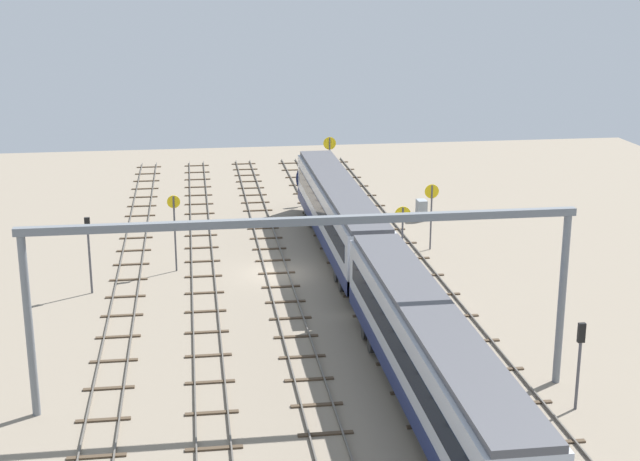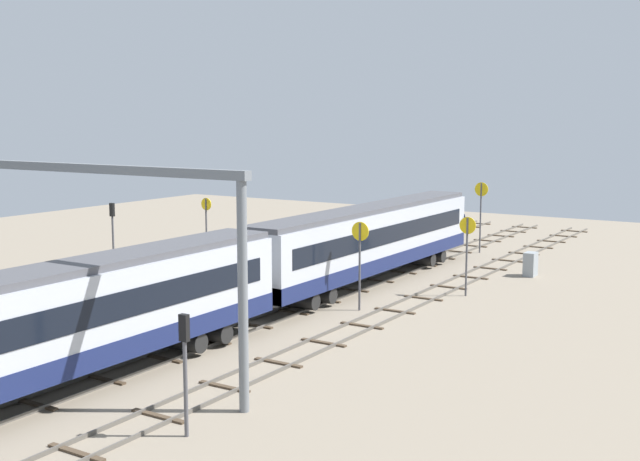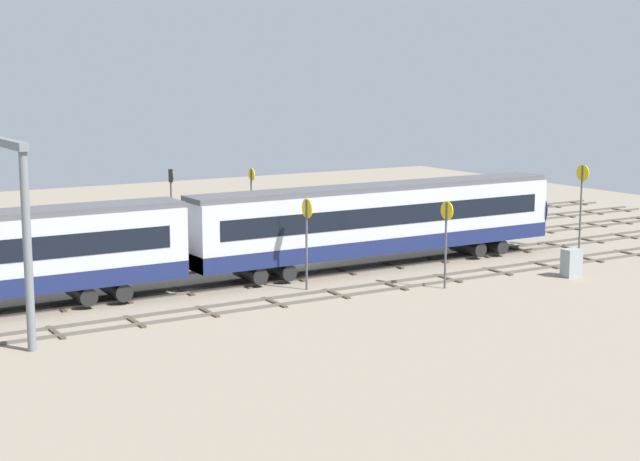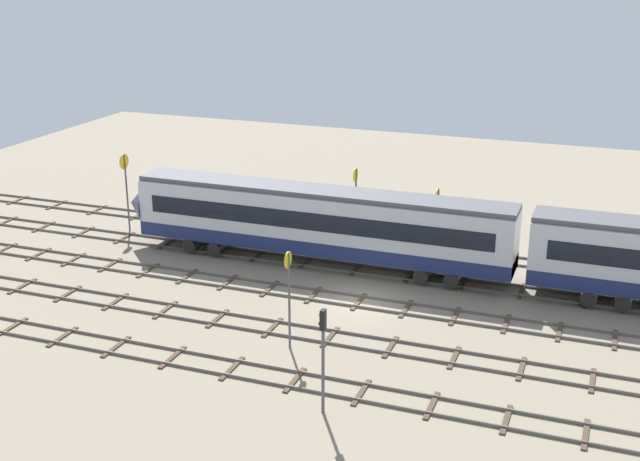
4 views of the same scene
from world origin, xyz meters
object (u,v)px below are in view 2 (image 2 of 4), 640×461
train (260,272)px  signal_light_trackside_approach (185,356)px  speed_sign_far_trackside (467,243)px  speed_sign_distant_end (206,225)px  speed_sign_near_foreground (360,251)px  relay_cabinet (530,264)px  overhead_gantry (16,204)px  signal_light_trackside_departure (113,228)px  speed_sign_mid_trackside (481,206)px

train → signal_light_trackside_approach: size_ratio=12.16×
speed_sign_far_trackside → speed_sign_distant_end: 17.95m
speed_sign_near_foreground → speed_sign_distant_end: 14.78m
speed_sign_far_trackside → relay_cabinet: size_ratio=2.95×
speed_sign_far_trackside → speed_sign_distant_end: size_ratio=0.92×
speed_sign_far_trackside → train: bearing=150.6°
overhead_gantry → signal_light_trackside_approach: 12.89m
train → signal_light_trackside_approach: train is taller
speed_sign_far_trackside → relay_cabinet: (7.97, -1.36, -2.35)m
signal_light_trackside_approach → signal_light_trackside_departure: size_ratio=0.86×
speed_sign_far_trackside → overhead_gantry: bearing=152.2°
train → speed_sign_far_trackside: bearing=-29.4°
speed_sign_mid_trackside → relay_cabinet: 9.97m
signal_light_trackside_departure → speed_sign_mid_trackside: bearing=-40.3°
speed_sign_near_foreground → relay_cabinet: bearing=-18.9°
speed_sign_near_foreground → speed_sign_mid_trackside: speed_sign_mid_trackside is taller
signal_light_trackside_approach → signal_light_trackside_departure: bearing=50.7°
speed_sign_mid_trackside → speed_sign_distant_end: (-17.57, 12.87, -0.45)m
signal_light_trackside_approach → relay_cabinet: 33.04m
train → overhead_gantry: size_ratio=2.03×
signal_light_trackside_approach → speed_sign_far_trackside: bearing=0.5°
signal_light_trackside_approach → relay_cabinet: signal_light_trackside_approach is taller
speed_sign_mid_trackside → signal_light_trackside_approach: size_ratio=1.33×
signal_light_trackside_approach → relay_cabinet: bearing=-2.0°
speed_sign_mid_trackside → train: bearing=176.5°
speed_sign_distant_end → relay_cabinet: bearing=-61.5°
speed_sign_far_trackside → signal_light_trackside_departure: size_ratio=0.98×
train → relay_cabinet: (19.59, -7.90, -1.86)m
speed_sign_near_foreground → speed_sign_far_trackside: (6.50, -3.58, -0.13)m
train → signal_light_trackside_approach: 14.98m
speed_sign_mid_trackside → speed_sign_distant_end: bearing=143.8°
speed_sign_distant_end → speed_sign_near_foreground: bearing=-106.0°
speed_sign_near_foreground → train: bearing=150.0°
speed_sign_mid_trackside → speed_sign_far_trackside: 15.94m
speed_sign_near_foreground → speed_sign_far_trackside: bearing=-28.9°
speed_sign_near_foreground → speed_sign_far_trackside: speed_sign_near_foreground is taller
overhead_gantry → relay_cabinet: overhead_gantry is taller
train → overhead_gantry: overhead_gantry is taller
signal_light_trackside_approach → signal_light_trackside_departure: 29.87m
signal_light_trackside_departure → speed_sign_near_foreground: bearing=-91.3°
speed_sign_far_trackside → relay_cabinet: speed_sign_far_trackside is taller
speed_sign_distant_end → relay_cabinet: 21.92m
train → signal_light_trackside_departure: train is taller
signal_light_trackside_departure → train: bearing=-108.8°
train → speed_sign_far_trackside: 13.34m
speed_sign_near_foreground → speed_sign_far_trackside: size_ratio=1.04×
speed_sign_near_foreground → speed_sign_mid_trackside: size_ratio=0.89×
speed_sign_near_foreground → signal_light_trackside_departure: bearing=88.7°
speed_sign_distant_end → relay_cabinet: (10.38, -19.15, -2.45)m
overhead_gantry → speed_sign_mid_trackside: overhead_gantry is taller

